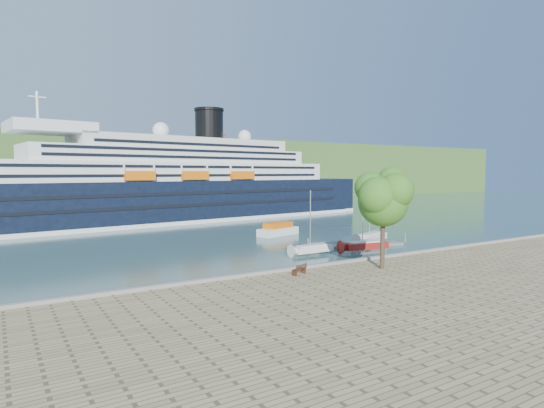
{
  "coord_description": "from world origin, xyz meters",
  "views": [
    {
      "loc": [
        -39.93,
        -37.98,
        10.93
      ],
      "look_at": [
        1.71,
        30.0,
        5.35
      ],
      "focal_mm": 30.0,
      "sensor_mm": 36.0,
      "label": 1
    }
  ],
  "objects": [
    {
      "name": "ground",
      "position": [
        0.0,
        0.0,
        0.0
      ],
      "size": [
        400.0,
        400.0,
        0.0
      ],
      "primitive_type": "plane",
      "color": "#315856",
      "rests_on": "ground"
    },
    {
      "name": "far_hillside",
      "position": [
        0.0,
        145.0,
        12.0
      ],
      "size": [
        400.0,
        50.0,
        24.0
      ],
      "primitive_type": "cube",
      "color": "#345823",
      "rests_on": "ground"
    },
    {
      "name": "quay_coping",
      "position": [
        0.0,
        -0.2,
        1.15
      ],
      "size": [
        220.0,
        0.5,
        0.3
      ],
      "primitive_type": "cube",
      "color": "slate",
      "rests_on": "promenade"
    },
    {
      "name": "cruise_ship",
      "position": [
        -8.63,
        59.28,
        12.92
      ],
      "size": [
        116.22,
        31.1,
        25.83
      ],
      "primitive_type": null,
      "rotation": [
        0.0,
        0.0,
        0.13
      ],
      "color": "black",
      "rests_on": "ground"
    },
    {
      "name": "park_bench",
      "position": [
        -14.95,
        -2.22,
        1.57
      ],
      "size": [
        1.92,
        1.26,
        1.14
      ],
      "primitive_type": null,
      "rotation": [
        0.0,
        0.0,
        0.33
      ],
      "color": "#492614",
      "rests_on": "promenade"
    },
    {
      "name": "promenade_tree",
      "position": [
        -6.08,
        -4.47,
        6.66
      ],
      "size": [
        6.83,
        6.83,
        11.31
      ],
      "primitive_type": null,
      "color": "#29671B",
      "rests_on": "promenade"
    },
    {
      "name": "floating_pontoon",
      "position": [
        3.6,
        12.32,
        0.2
      ],
      "size": [
        18.22,
        6.12,
        0.4
      ],
      "primitive_type": null,
      "rotation": [
        0.0,
        0.0,
        -0.22
      ],
      "color": "gray",
      "rests_on": "ground"
    },
    {
      "name": "sailboat_white_near",
      "position": [
        -4.33,
        9.8,
        4.09
      ],
      "size": [
        6.35,
        1.82,
        8.19
      ],
      "primitive_type": null,
      "rotation": [
        0.0,
        0.0,
        0.01
      ],
      "color": "silver",
      "rests_on": "ground"
    },
    {
      "name": "sailboat_red",
      "position": [
        3.06,
        7.75,
        4.58
      ],
      "size": [
        7.31,
        3.07,
        9.15
      ],
      "primitive_type": null,
      "rotation": [
        0.0,
        0.0,
        -0.16
      ],
      "color": "maroon",
      "rests_on": "ground"
    },
    {
      "name": "sailboat_white_far",
      "position": [
        8.68,
        12.55,
        5.14
      ],
      "size": [
        8.22,
        4.94,
        10.28
      ],
      "primitive_type": null,
      "rotation": [
        0.0,
        0.0,
        0.37
      ],
      "color": "silver",
      "rests_on": "ground"
    },
    {
      "name": "tender_launch",
      "position": [
        1.96,
        28.41,
        1.12
      ],
      "size": [
        8.56,
        4.93,
        2.24
      ],
      "primitive_type": null,
      "rotation": [
        0.0,
        0.0,
        0.28
      ],
      "color": "orange",
      "rests_on": "ground"
    }
  ]
}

